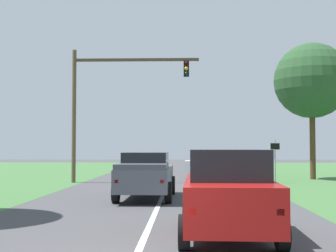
% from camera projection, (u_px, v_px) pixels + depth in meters
% --- Properties ---
extents(ground_plane, '(120.00, 120.00, 0.00)m').
position_uv_depth(ground_plane, '(161.00, 200.00, 18.73)').
color(ground_plane, '#424244').
extents(red_suv_near, '(2.27, 4.68, 2.01)m').
position_uv_depth(red_suv_near, '(228.00, 191.00, 11.12)').
color(red_suv_near, '#9E1411').
rests_on(red_suv_near, ground_plane).
extents(pickup_truck_lead, '(2.25, 5.44, 1.85)m').
position_uv_depth(pickup_truck_lead, '(146.00, 175.00, 19.27)').
color(pickup_truck_lead, '#4C515B').
rests_on(pickup_truck_lead, ground_plane).
extents(traffic_light, '(7.43, 0.40, 7.77)m').
position_uv_depth(traffic_light, '(106.00, 95.00, 28.17)').
color(traffic_light, brown).
rests_on(traffic_light, ground_plane).
extents(keep_moving_sign, '(0.60, 0.09, 2.46)m').
position_uv_depth(keep_moving_sign, '(275.00, 156.00, 27.79)').
color(keep_moving_sign, gray).
rests_on(keep_moving_sign, ground_plane).
extents(oak_tree_right, '(4.86, 4.86, 8.78)m').
position_uv_depth(oak_tree_right, '(312.00, 81.00, 31.09)').
color(oak_tree_right, '#4C351E').
rests_on(oak_tree_right, ground_plane).
extents(crossing_suv_far, '(4.59, 2.14, 1.75)m').
position_uv_depth(crossing_suv_far, '(220.00, 164.00, 31.65)').
color(crossing_suv_far, silver).
rests_on(crossing_suv_far, ground_plane).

